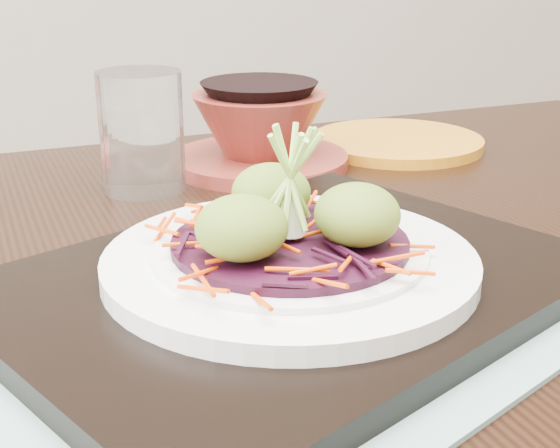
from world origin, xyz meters
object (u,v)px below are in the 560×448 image
object	(u,v)px
water_glass	(142,132)
dining_table	(263,405)
white_plate	(290,260)
terracotta_bowl_set	(260,135)
yellow_plate	(397,142)
serving_tray	(290,284)

from	to	relation	value
water_glass	dining_table	bearing A→B (deg)	-78.88
white_plate	terracotta_bowl_set	size ratio (longest dim) A/B	1.02
dining_table	yellow_plate	size ratio (longest dim) A/B	6.86
serving_tray	terracotta_bowl_set	xyz separation A→B (m)	(0.07, 0.31, 0.02)
dining_table	water_glass	world-z (taller)	water_glass
water_glass	yellow_plate	distance (m)	0.30
serving_tray	terracotta_bowl_set	distance (m)	0.31
dining_table	serving_tray	world-z (taller)	serving_tray
dining_table	serving_tray	size ratio (longest dim) A/B	3.57
dining_table	white_plate	size ratio (longest dim) A/B	5.49
serving_tray	white_plate	xyz separation A→B (m)	(0.00, 0.00, 0.02)
water_glass	terracotta_bowl_set	xyz separation A→B (m)	(0.12, 0.04, -0.02)
serving_tray	dining_table	bearing A→B (deg)	75.00
dining_table	terracotta_bowl_set	xyz separation A→B (m)	(0.08, 0.26, 0.14)
yellow_plate	water_glass	bearing A→B (deg)	-167.01
yellow_plate	terracotta_bowl_set	bearing A→B (deg)	-169.94
white_plate	yellow_plate	bearing A→B (deg)	54.20
terracotta_bowl_set	water_glass	bearing A→B (deg)	-163.10
dining_table	yellow_plate	world-z (taller)	yellow_plate
dining_table	serving_tray	distance (m)	0.12
serving_tray	water_glass	size ratio (longest dim) A/B	3.35
white_plate	water_glass	bearing A→B (deg)	100.90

